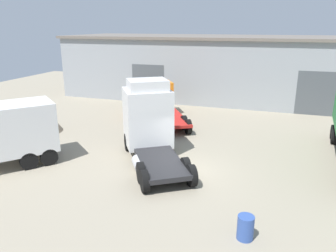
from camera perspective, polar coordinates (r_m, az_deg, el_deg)
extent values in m
plane|color=gray|center=(16.68, 2.37, -8.13)|extent=(60.00, 60.00, 0.00)
cube|color=#93999E|center=(33.93, 11.45, 9.75)|extent=(33.42, 9.82, 5.84)
cube|color=#70665B|center=(33.69, 11.77, 14.88)|extent=(33.92, 10.32, 0.25)
cube|color=#4C5156|center=(31.21, -3.47, 7.35)|extent=(3.20, 0.08, 3.60)
cube|color=#4C5156|center=(29.22, 24.53, 5.14)|extent=(3.20, 0.08, 3.60)
cube|color=silver|center=(18.62, -3.59, 1.53)|extent=(3.41, 3.38, 3.20)
cube|color=silver|center=(18.01, -3.58, 7.14)|extent=(2.68, 2.56, 0.60)
cube|color=black|center=(19.57, -4.31, 4.23)|extent=(1.80, 1.22, 1.15)
cube|color=#232326|center=(16.19, -1.26, -6.47)|extent=(3.83, 4.39, 0.24)
cylinder|color=#B2B2B7|center=(16.62, -5.12, -6.54)|extent=(1.07, 1.23, 0.56)
cylinder|color=black|center=(19.50, -7.03, -2.77)|extent=(0.81, 1.02, 1.02)
cylinder|color=black|center=(19.89, -0.74, -2.24)|extent=(0.81, 1.02, 1.02)
cylinder|color=black|center=(15.53, -4.74, -8.10)|extent=(0.81, 1.02, 1.02)
cylinder|color=black|center=(16.01, 3.09, -7.25)|extent=(0.81, 1.02, 1.02)
cylinder|color=black|center=(14.74, -4.10, -9.55)|extent=(0.81, 1.02, 1.02)
cylinder|color=black|center=(15.24, 4.14, -8.60)|extent=(0.81, 1.02, 1.02)
cylinder|color=black|center=(22.91, 26.93, -1.65)|extent=(0.38, 0.95, 0.92)
cylinder|color=black|center=(23.86, 26.83, -0.93)|extent=(0.38, 0.95, 0.92)
cube|color=orange|center=(26.99, -1.98, 5.40)|extent=(3.04, 2.88, 2.20)
cube|color=black|center=(27.80, -2.37, 6.57)|extent=(1.76, 1.13, 0.88)
cube|color=red|center=(23.83, -0.27, 1.53)|extent=(4.78, 5.70, 0.20)
cube|color=#232326|center=(26.08, -1.53, 4.15)|extent=(2.11, 1.36, 1.10)
cylinder|color=black|center=(27.49, -4.29, 3.23)|extent=(0.79, 1.03, 1.02)
cylinder|color=black|center=(27.88, -0.02, 3.47)|extent=(0.79, 1.03, 1.02)
cylinder|color=black|center=(22.72, -2.28, 0.26)|extent=(0.79, 1.03, 1.02)
cylinder|color=black|center=(23.20, 2.82, 0.60)|extent=(0.79, 1.03, 1.02)
cylinder|color=black|center=(21.79, -1.77, -0.49)|extent=(0.79, 1.03, 1.02)
cylinder|color=black|center=(22.28, 3.52, -0.11)|extent=(0.79, 1.03, 1.02)
cube|color=silver|center=(18.79, -26.52, -0.53)|extent=(4.93, 5.22, 2.58)
cylinder|color=black|center=(18.36, -23.05, -5.58)|extent=(0.81, 0.89, 0.91)
cylinder|color=black|center=(20.32, -24.03, -3.54)|extent=(0.81, 0.89, 0.91)
cylinder|color=black|center=(18.50, -20.01, -5.06)|extent=(0.81, 0.89, 0.91)
cylinder|color=black|center=(20.44, -21.27, -3.09)|extent=(0.81, 0.89, 0.91)
cone|color=#665B4C|center=(24.27, -21.26, 1.36)|extent=(2.80, 2.80, 1.98)
cylinder|color=#33519E|center=(12.13, 13.34, -16.82)|extent=(0.58, 0.58, 0.88)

